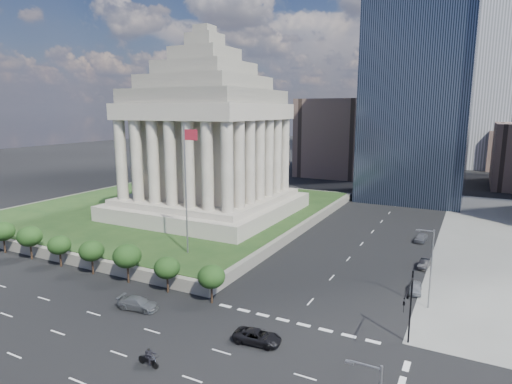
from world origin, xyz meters
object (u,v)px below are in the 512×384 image
Objects in this scene: parked_sedan_far at (421,238)px; pickup_truck at (258,337)px; parked_sedan_mid at (424,264)px; motorcycle_trail at (148,357)px; flagpole at (187,183)px; suv_grey at (138,303)px; parked_sedan_near at (415,288)px; war_memorial at (207,123)px; street_lamp_north at (430,264)px; traffic_signal_ne at (409,303)px.

pickup_truck is at bearing -96.28° from parked_sedan_far.
motorcycle_trail reaches higher than parked_sedan_mid.
parked_sedan_mid is (33.33, 15.37, -12.47)m from flagpole.
parked_sedan_mid is (13.03, 31.18, -0.07)m from pickup_truck.
parked_sedan_near is (29.53, 20.74, -0.09)m from suv_grey.
motorcycle_trail is (25.11, -48.24, -20.45)m from war_memorial.
flagpole is 44.66m from parked_sedan_far.
war_memorial is at bearing 154.08° from street_lamp_north.
pickup_truck is 1.31× the size of parked_sedan_near.
traffic_signal_ne is 31.32m from suv_grey.
war_memorial reaches higher than motorcycle_trail.
traffic_signal_ne reaches higher than parked_sedan_near.
flagpole reaches higher than traffic_signal_ne.
motorcycle_trail is at bearing -61.90° from flagpole.
traffic_signal_ne is at bearing -74.56° from pickup_truck.
suv_grey is (-30.53, -5.34, -4.50)m from traffic_signal_ne.
street_lamp_north reaches higher than parked_sedan_near.
street_lamp_north is at bearing -70.27° from suv_grey.
street_lamp_north reaches higher than motorcycle_trail.
parked_sedan_far is at bearing 103.47° from parked_sedan_mid.
parked_sedan_mid is at bearing 67.24° from motorcycle_trail.
street_lamp_north is 22.98m from pickup_truck.
traffic_signal_ne is at bearing -82.69° from parked_sedan_mid.
motorcycle_trail reaches higher than pickup_truck.
motorcycle_trail is at bearing 132.89° from pickup_truck.
war_memorial is 3.90× the size of street_lamp_north.
parked_sedan_mid is at bearing 24.76° from flagpole.
motorcycle_trail is (-20.39, -29.34, 0.29)m from parked_sedan_near.
flagpole is 2.50× the size of traffic_signal_ne.
flagpole is at bearing -150.16° from parked_sedan_mid.
street_lamp_north is 3.91× the size of motorcycle_trail.
suv_grey is 1.16× the size of parked_sedan_far.
flagpole is 28.57m from pickup_truck.
motorcycle_trail is at bearing -112.15° from parked_sedan_mid.
suv_grey is at bearing 141.24° from motorcycle_trail.
war_memorial is 1.95× the size of flagpole.
street_lamp_north is 35.84m from suv_grey.
war_memorial is 53.46m from parked_sedan_near.
flagpole is 35.94m from parked_sedan_near.
flagpole is 3.86× the size of suv_grey.
parked_sedan_mid is at bearing -28.67° from pickup_truck.
parked_sedan_far is at bearing 75.62° from motorcycle_trail.
parked_sedan_mid is 0.87× the size of parked_sedan_far.
war_memorial is 50.75m from parked_sedan_mid.
war_memorial is 48.39m from parked_sedan_far.
parked_sedan_near is at bearing 114.04° from street_lamp_north.
flagpole is at bearing -63.11° from war_memorial.
motorcycle_trail is at bearing -146.91° from traffic_signal_ne.
parked_sedan_mid is 44.55m from motorcycle_trail.
war_memorial is 28.16m from flagpole.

